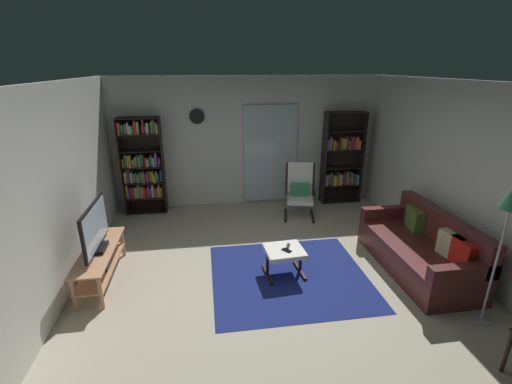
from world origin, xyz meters
The scene contains 17 objects.
ground_plane centered at (0.00, 0.00, 0.00)m, with size 7.02×7.02×0.00m, color #B0A691.
wall_back centered at (0.00, 2.90, 1.30)m, with size 5.60×0.06×2.60m, color silver.
wall_left centered at (-2.70, 0.00, 1.30)m, with size 0.06×6.00×2.60m, color silver.
wall_right centered at (2.70, 0.00, 1.30)m, with size 0.06×6.00×2.60m, color silver.
glass_door_panel centered at (0.47, 2.83, 1.05)m, with size 1.10×0.01×2.00m, color silver.
area_rug centered at (0.21, -0.02, 0.00)m, with size 2.14×1.96×0.01m, color navy.
tv_stand centered at (-2.35, 0.27, 0.31)m, with size 0.40×1.38×0.46m.
television centered at (-2.34, 0.28, 0.77)m, with size 0.20×1.00×0.64m.
bookshelf_near_tv centered at (-2.08, 2.66, 0.96)m, with size 0.78×0.30×1.88m.
bookshelf_near_sofa centered at (1.95, 2.67, 0.92)m, with size 0.83×0.30×1.91m.
leather_sofa centered at (2.11, -0.11, 0.31)m, with size 0.86×1.94×0.85m.
lounge_armchair centered at (0.91, 2.06, 0.53)m, with size 0.69×0.76×1.02m.
ottoman centered at (0.14, 0.05, 0.33)m, with size 0.55×0.52×0.39m.
tv_remote centered at (0.21, 0.11, 0.40)m, with size 0.04×0.14×0.02m, color black.
cell_phone centered at (0.16, 0.00, 0.40)m, with size 0.07×0.14×0.01m, color black.
floor_lamp_by_sofa centered at (2.19, -1.23, 1.41)m, with size 0.23×0.23×1.67m.
wall_clock centered at (-0.99, 2.82, 1.85)m, with size 0.29×0.03×0.29m.
Camera 1 is at (-0.88, -4.12, 2.78)m, focal length 24.60 mm.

